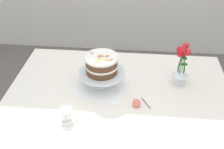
% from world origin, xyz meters
% --- Properties ---
extents(dining_table, '(1.40, 1.00, 0.74)m').
position_xyz_m(dining_table, '(0.00, -0.02, 0.65)').
color(dining_table, white).
rests_on(dining_table, ground).
extents(linen_napkin, '(0.38, 0.38, 0.00)m').
position_xyz_m(linen_napkin, '(-0.12, 0.07, 0.74)').
color(linen_napkin, white).
rests_on(linen_napkin, dining_table).
extents(cake_stand, '(0.29, 0.29, 0.10)m').
position_xyz_m(cake_stand, '(-0.12, 0.07, 0.82)').
color(cake_stand, silver).
rests_on(cake_stand, linen_napkin).
extents(layer_cake, '(0.21, 0.21, 0.12)m').
position_xyz_m(layer_cake, '(-0.12, 0.07, 0.90)').
color(layer_cake, brown).
rests_on(layer_cake, cake_stand).
extents(flower_vase, '(0.11, 0.11, 0.29)m').
position_xyz_m(flower_vase, '(0.38, 0.14, 0.88)').
color(flower_vase, silver).
rests_on(flower_vase, dining_table).
extents(teacup, '(0.12, 0.12, 0.07)m').
position_xyz_m(teacup, '(-0.27, -0.26, 0.77)').
color(teacup, white).
rests_on(teacup, dining_table).
extents(fallen_rose, '(0.11, 0.10, 0.05)m').
position_xyz_m(fallen_rose, '(0.11, -0.11, 0.76)').
color(fallen_rose, '#2D6028').
rests_on(fallen_rose, dining_table).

